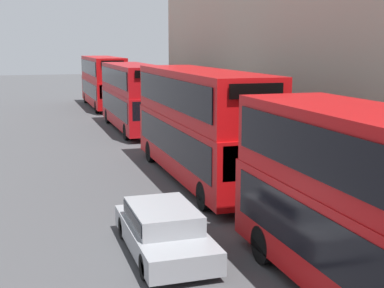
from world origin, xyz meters
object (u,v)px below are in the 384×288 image
Objects in this scene: bus_second_in_queue at (199,120)px; bus_third_in_queue at (133,94)px; bus_trailing at (103,80)px; car_hatchback at (163,228)px.

bus_third_in_queue is (0.00, 13.75, -0.13)m from bus_second_in_queue.
bus_third_in_queue is 0.93× the size of bus_trailing.
bus_third_in_queue reaches higher than car_hatchback.
bus_third_in_queue is 13.50m from bus_trailing.
car_hatchback is (-3.40, -34.48, -1.77)m from bus_trailing.
bus_third_in_queue is at bearing -90.00° from bus_trailing.
car_hatchback is (-3.40, -20.98, -1.68)m from bus_third_in_queue.
bus_second_in_queue is 2.46× the size of car_hatchback.
bus_trailing reaches higher than car_hatchback.
car_hatchback is (-3.40, -7.23, -1.81)m from bus_second_in_queue.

